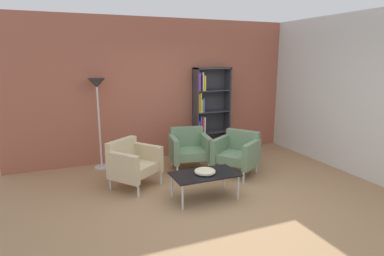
# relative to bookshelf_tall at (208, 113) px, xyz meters

# --- Properties ---
(ground_plane) EXTENTS (8.32, 8.32, 0.00)m
(ground_plane) POSITION_rel_bookshelf_tall_xyz_m (-0.89, -2.25, -0.92)
(ground_plane) COLOR #9E7751
(brick_back_panel) EXTENTS (6.40, 0.12, 2.90)m
(brick_back_panel) POSITION_rel_bookshelf_tall_xyz_m (-0.89, 0.21, 0.53)
(brick_back_panel) COLOR #9E5642
(brick_back_panel) RESTS_ON ground_plane
(plaster_right_partition) EXTENTS (0.12, 5.20, 2.90)m
(plaster_right_partition) POSITION_rel_bookshelf_tall_xyz_m (1.97, -1.65, 0.53)
(plaster_right_partition) COLOR silver
(plaster_right_partition) RESTS_ON ground_plane
(bookshelf_tall) EXTENTS (0.80, 0.30, 1.90)m
(bookshelf_tall) POSITION_rel_bookshelf_tall_xyz_m (0.00, 0.00, 0.00)
(bookshelf_tall) COLOR #333338
(bookshelf_tall) RESTS_ON ground_plane
(coffee_table_low) EXTENTS (1.00, 0.56, 0.40)m
(coffee_table_low) POSITION_rel_bookshelf_tall_xyz_m (-1.03, -2.13, -0.55)
(coffee_table_low) COLOR black
(coffee_table_low) RESTS_ON ground_plane
(decorative_bowl) EXTENTS (0.32, 0.32, 0.05)m
(decorative_bowl) POSITION_rel_bookshelf_tall_xyz_m (-1.03, -2.13, -0.49)
(decorative_bowl) COLOR beige
(decorative_bowl) RESTS_ON coffee_table_low
(armchair_spare_guest) EXTENTS (0.95, 0.94, 0.78)m
(armchair_spare_guest) POSITION_rel_bookshelf_tall_xyz_m (-1.95, -1.25, -0.51)
(armchair_spare_guest) COLOR #C6B289
(armchair_spare_guest) RESTS_ON ground_plane
(armchair_corner_red) EXTENTS (0.81, 0.76, 0.78)m
(armchair_corner_red) POSITION_rel_bookshelf_tall_xyz_m (-0.76, -0.79, -0.51)
(armchair_corner_red) COLOR slate
(armchair_corner_red) RESTS_ON ground_plane
(armchair_near_window) EXTENTS (0.93, 0.94, 0.78)m
(armchair_near_window) POSITION_rel_bookshelf_tall_xyz_m (-0.04, -1.37, -0.51)
(armchair_near_window) COLOR slate
(armchair_near_window) RESTS_ON ground_plane
(floor_lamp_torchiere) EXTENTS (0.32, 0.32, 1.74)m
(floor_lamp_torchiere) POSITION_rel_bookshelf_tall_xyz_m (-2.32, -0.10, 0.53)
(floor_lamp_torchiere) COLOR silver
(floor_lamp_torchiere) RESTS_ON ground_plane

